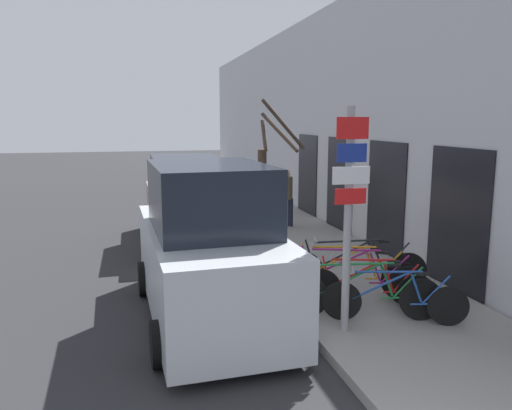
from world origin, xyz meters
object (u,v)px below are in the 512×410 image
bicycle_3 (353,278)px  bicycle_4 (350,275)px  parked_car_1 (186,204)px  parked_car_0 (209,251)px  signpost (348,211)px  pedestrian_near (286,194)px  bicycle_5 (356,268)px  bicycle_1 (364,294)px  bicycle_0 (394,300)px  bicycle_2 (368,288)px  street_tree (265,189)px

bicycle_3 → bicycle_4: size_ratio=1.00×
parked_car_1 → parked_car_0: bearing=-92.2°
signpost → pedestrian_near: (1.37, 7.22, -0.84)m
bicycle_5 → bicycle_1: bearing=173.8°
bicycle_1 → bicycle_5: size_ratio=0.92×
signpost → parked_car_1: bearing=103.8°
bicycle_0 → parked_car_1: bearing=43.1°
bicycle_4 → parked_car_1: parked_car_1 is taller
bicycle_2 → parked_car_1: 6.33m
parked_car_1 → pedestrian_near: bearing=13.3°
bicycle_2 → bicycle_3: bearing=33.2°
signpost → bicycle_5: signpost is taller
bicycle_2 → bicycle_5: (0.24, 0.96, 0.03)m
bicycle_0 → street_tree: size_ratio=0.58×
bicycle_2 → pedestrian_near: 6.63m
street_tree → bicycle_0: bearing=-79.0°
bicycle_2 → bicycle_5: 0.99m
signpost → parked_car_1: (-1.61, 6.53, -0.91)m
parked_car_0 → street_tree: bearing=58.6°
bicycle_5 → parked_car_0: bearing=111.7°
bicycle_0 → bicycle_4: (-0.16, 1.24, 0.03)m
bicycle_0 → bicycle_2: 0.59m
signpost → parked_car_0: 2.36m
bicycle_1 → parked_car_1: (-2.06, 6.19, 0.50)m
bicycle_4 → bicycle_5: bicycle_5 is taller
bicycle_1 → bicycle_3: (0.19, 0.78, 0.00)m
signpost → bicycle_3: size_ratio=1.51×
bicycle_0 → bicycle_3: (-0.20, 1.04, 0.03)m
bicycle_4 → bicycle_5: size_ratio=0.87×
signpost → bicycle_3: bearing=59.9°
bicycle_1 → street_tree: street_tree is taller
street_tree → bicycle_3: bearing=-78.9°
bicycle_2 → parked_car_1: (-2.31, 5.87, 0.51)m
bicycle_0 → parked_car_0: size_ratio=0.44×
signpost → pedestrian_near: signpost is taller
bicycle_1 → bicycle_4: 1.01m
bicycle_3 → bicycle_5: bearing=-1.4°
signpost → parked_car_0: signpost is taller
bicycle_5 → bicycle_2: bearing=-179.5°
bicycle_2 → bicycle_3: size_ratio=0.89×
parked_car_0 → parked_car_1: bearing=85.6°
signpost → bicycle_3: signpost is taller
bicycle_2 → pedestrian_near: size_ratio=1.16×
bicycle_4 → bicycle_1: bearing=-167.2°
bicycle_5 → pedestrian_near: (0.43, 5.61, 0.56)m
signpost → bicycle_0: 1.67m
parked_car_0 → bicycle_5: bearing=5.1°
bicycle_0 → pedestrian_near: (0.52, 7.14, 0.60)m
bicycle_0 → bicycle_2: size_ratio=1.05×
bicycle_0 → bicycle_2: bearing=36.3°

